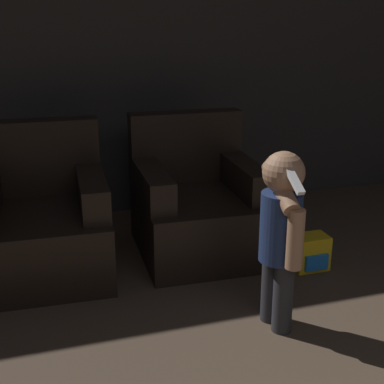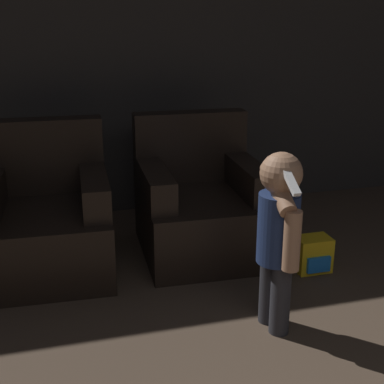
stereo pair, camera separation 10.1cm
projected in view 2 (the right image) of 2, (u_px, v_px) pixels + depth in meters
name	position (u px, v px, depth m)	size (l,w,h in m)	color
wall_back	(145.00, 46.00, 4.06)	(8.40, 0.05, 2.60)	#33302D
armchair_left	(45.00, 220.00, 3.33)	(0.82, 0.90, 0.89)	black
armchair_right	(200.00, 206.00, 3.58)	(0.81, 0.89, 0.89)	black
person_toddler	(279.00, 229.00, 2.58)	(0.20, 0.36, 0.93)	#28282D
toy_backpack	(313.00, 254.00, 3.33)	(0.22, 0.17, 0.22)	yellow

